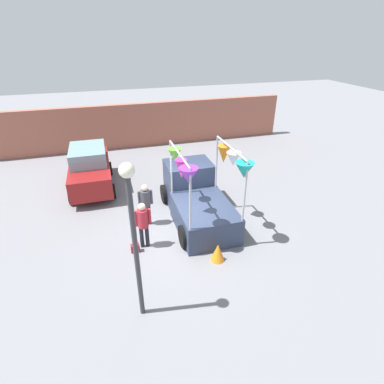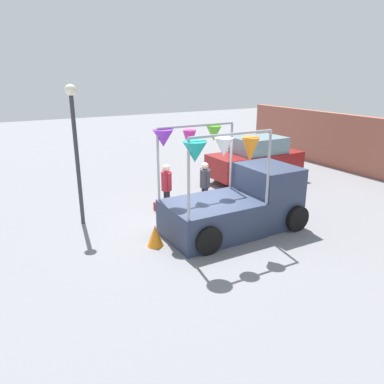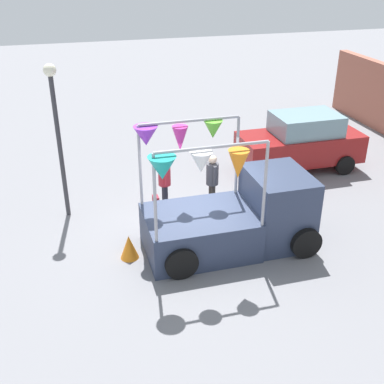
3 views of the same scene
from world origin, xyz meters
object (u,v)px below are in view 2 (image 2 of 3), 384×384
(handbag, at_px, (157,207))
(street_lamp, at_px, (75,137))
(vendor_truck, at_px, (241,200))
(person_customer, at_px, (167,184))
(person_vendor, at_px, (205,181))
(parked_car, at_px, (256,159))
(folded_kite_bundle_tangerine, at_px, (155,236))

(handbag, relative_size, street_lamp, 0.07)
(vendor_truck, distance_m, person_customer, 2.58)
(person_customer, xyz_separation_m, street_lamp, (-0.48, -2.65, 1.69))
(person_vendor, distance_m, street_lamp, 4.36)
(person_vendor, bearing_deg, parked_car, 117.57)
(vendor_truck, height_order, parked_car, vendor_truck)
(street_lamp, relative_size, folded_kite_bundle_tangerine, 6.92)
(person_vendor, relative_size, handbag, 5.81)
(person_vendor, distance_m, handbag, 1.82)
(street_lamp, bearing_deg, vendor_truck, 56.22)
(handbag, relative_size, folded_kite_bundle_tangerine, 0.47)
(handbag, xyz_separation_m, folded_kite_bundle_tangerine, (2.42, -1.14, 0.16))
(parked_car, relative_size, street_lamp, 0.96)
(vendor_truck, distance_m, handbag, 3.08)
(vendor_truck, distance_m, street_lamp, 5.14)
(parked_car, bearing_deg, person_customer, -71.73)
(person_customer, relative_size, person_vendor, 1.02)
(parked_car, xyz_separation_m, person_vendor, (1.92, -3.67, 0.04))
(vendor_truck, relative_size, person_vendor, 2.55)
(person_customer, bearing_deg, parked_car, 108.27)
(street_lamp, bearing_deg, parked_car, 98.67)
(parked_car, height_order, folded_kite_bundle_tangerine, parked_car)
(person_vendor, xyz_separation_m, folded_kite_bundle_tangerine, (1.79, -2.63, -0.68))
(person_customer, relative_size, handbag, 5.91)
(parked_car, bearing_deg, handbag, -76.00)
(person_vendor, xyz_separation_m, street_lamp, (-0.76, -3.94, 1.71))
(vendor_truck, bearing_deg, street_lamp, -123.78)
(person_customer, bearing_deg, person_vendor, 77.69)
(parked_car, distance_m, person_vendor, 4.14)
(handbag, bearing_deg, folded_kite_bundle_tangerine, -25.25)
(handbag, bearing_deg, street_lamp, -92.95)
(vendor_truck, xyz_separation_m, parked_car, (-3.84, 3.61, 0.06))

